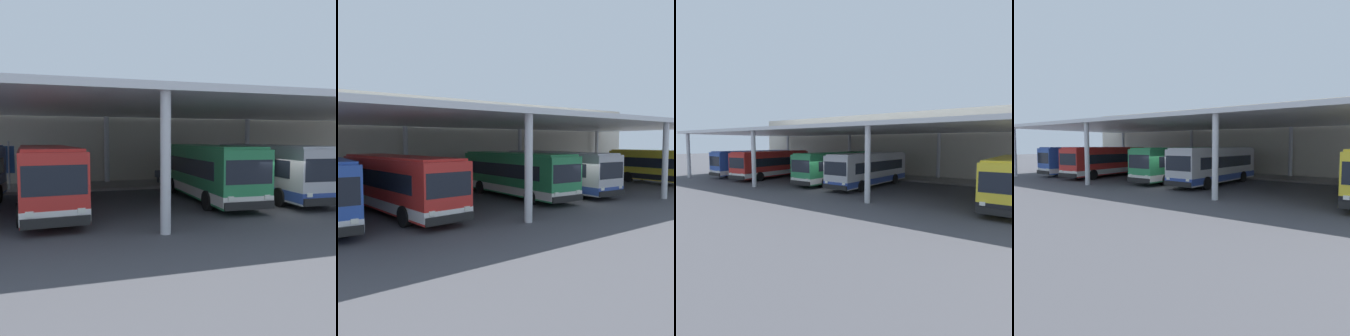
% 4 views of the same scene
% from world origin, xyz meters
% --- Properties ---
extents(ground_plane, '(200.00, 200.00, 0.00)m').
position_xyz_m(ground_plane, '(0.00, 0.00, 0.00)').
color(ground_plane, '#47474C').
extents(platform_kerb, '(42.00, 4.50, 0.18)m').
position_xyz_m(platform_kerb, '(0.00, 11.75, 0.09)').
color(platform_kerb, gray).
rests_on(platform_kerb, ground).
extents(station_building_facade, '(48.00, 1.60, 8.00)m').
position_xyz_m(station_building_facade, '(0.00, 15.00, 4.00)').
color(station_building_facade, beige).
rests_on(station_building_facade, ground).
extents(canopy_shelter, '(40.00, 17.00, 5.55)m').
position_xyz_m(canopy_shelter, '(0.00, 5.50, 5.31)').
color(canopy_shelter, silver).
rests_on(canopy_shelter, ground).
extents(bus_nearest_bay, '(3.23, 10.68, 3.17)m').
position_xyz_m(bus_nearest_bay, '(-14.52, 3.80, 1.66)').
color(bus_nearest_bay, '#284CA8').
rests_on(bus_nearest_bay, ground).
extents(bus_second_bay, '(3.34, 10.69, 3.17)m').
position_xyz_m(bus_second_bay, '(-10.47, 3.43, 1.66)').
color(bus_second_bay, red).
rests_on(bus_second_bay, ground).
extents(bus_middle_bay, '(2.94, 10.60, 3.17)m').
position_xyz_m(bus_middle_bay, '(-1.61, 4.31, 1.66)').
color(bus_middle_bay, '#28844C').
rests_on(bus_middle_bay, ground).
extents(bus_far_bay, '(2.98, 10.61, 3.17)m').
position_xyz_m(bus_far_bay, '(2.44, 4.17, 1.66)').
color(bus_far_bay, '#B7B7BC').
rests_on(bus_far_bay, ground).
extents(bench_waiting, '(1.80, 0.45, 0.92)m').
position_xyz_m(bench_waiting, '(-1.79, 11.82, 0.66)').
color(bench_waiting, '#4C515B').
rests_on(bench_waiting, platform_kerb).
extents(trash_bin, '(0.52, 0.52, 0.98)m').
position_xyz_m(trash_bin, '(0.64, 11.79, 0.68)').
color(trash_bin, '#236638').
rests_on(trash_bin, platform_kerb).
extents(banner_sign, '(0.70, 0.12, 3.20)m').
position_xyz_m(banner_sign, '(-12.99, 10.94, 1.98)').
color(banner_sign, '#B2B2B7').
rests_on(banner_sign, platform_kerb).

